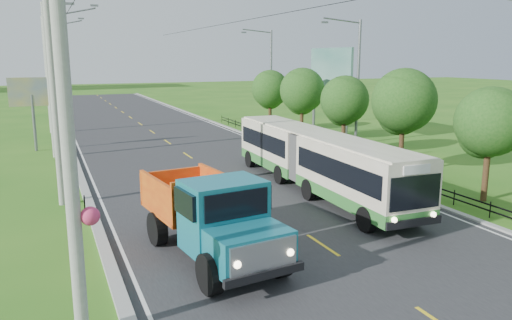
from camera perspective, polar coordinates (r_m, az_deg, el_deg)
ground at (r=18.12m, az=7.61°, el=-9.65°), size 240.00×240.00×0.00m
road at (r=36.16m, az=-8.65°, el=1.07°), size 14.00×120.00×0.02m
curb_left at (r=35.12m, az=-20.09°, el=0.29°), size 0.40×120.00×0.15m
curb_right at (r=38.50m, az=1.71°, el=1.90°), size 0.30×120.00×0.10m
edge_line_left at (r=35.15m, az=-19.20°, el=0.27°), size 0.12×120.00×0.00m
edge_line_right at (r=38.30m, az=1.03°, el=1.81°), size 0.12×120.00×0.00m
centre_dash at (r=18.11m, az=7.61°, el=-9.59°), size 0.12×2.20×0.00m
railing_right at (r=33.60m, az=7.30°, el=0.82°), size 0.04×40.00×0.60m
pole_nearest at (r=11.60m, az=-20.46°, el=2.94°), size 3.51×0.44×10.00m
pole_near at (r=23.53m, az=-22.02°, el=7.25°), size 3.51×0.32×10.00m
pole_mid at (r=35.51m, az=-22.48°, el=8.41°), size 3.51×0.32×10.00m
pole_far at (r=47.51m, az=-22.71°, el=8.98°), size 3.51×0.32×10.00m
tree_second at (r=25.10m, az=25.05°, el=3.61°), size 3.18×3.26×5.30m
tree_third at (r=29.37m, az=16.44°, el=6.16°), size 3.60×3.62×6.00m
tree_fourth at (r=34.24m, az=10.03°, el=6.49°), size 3.24×3.31×5.40m
tree_fifth at (r=39.38m, az=5.27°, el=7.65°), size 3.48×3.52×5.80m
tree_back at (r=44.76m, az=1.61°, el=7.91°), size 3.30×3.36×5.50m
streetlight_mid at (r=34.47m, az=11.35°, el=8.67°), size 3.02×0.20×9.07m
streetlight_far at (r=46.71m, az=1.55°, el=9.60°), size 3.02×0.20×9.07m
planter_near at (r=27.53m, az=16.78°, el=-2.02°), size 0.64×0.64×0.67m
planter_mid at (r=33.91m, az=8.18°, el=0.86°), size 0.64×0.64×0.67m
planter_far at (r=40.86m, az=2.39°, el=2.80°), size 0.64×0.64×0.67m
billboard_left at (r=38.58m, az=-24.25°, el=6.63°), size 3.00×0.20×5.20m
billboard_right at (r=40.39m, az=8.51°, el=9.79°), size 0.24×6.00×7.30m
bus at (r=24.85m, az=6.88°, el=0.39°), size 2.81×15.02×2.89m
dump_truck at (r=16.46m, az=-5.19°, el=-5.86°), size 3.41×7.05×2.85m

